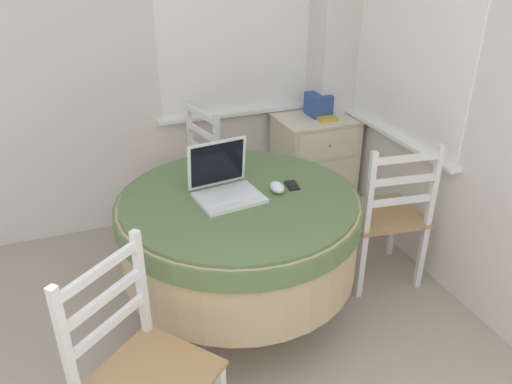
{
  "coord_description": "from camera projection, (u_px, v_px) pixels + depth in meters",
  "views": [
    {
      "loc": [
        -0.07,
        -0.25,
        1.93
      ],
      "look_at": [
        0.79,
        2.01,
        0.68
      ],
      "focal_mm": 35.0,
      "sensor_mm": 36.0,
      "label": 1
    }
  ],
  "objects": [
    {
      "name": "cell_phone",
      "position": [
        292.0,
        185.0,
        2.6
      ],
      "size": [
        0.07,
        0.11,
        0.01
      ],
      "color": "black",
      "rests_on": "round_dining_table"
    },
    {
      "name": "dining_chair_camera_near",
      "position": [
        141.0,
        372.0,
        1.89
      ],
      "size": [
        0.6,
        0.6,
        0.93
      ],
      "color": "#A87F51",
      "rests_on": "ground_plane"
    },
    {
      "name": "storage_box",
      "position": [
        318.0,
        105.0,
        3.62
      ],
      "size": [
        0.15,
        0.19,
        0.16
      ],
      "color": "#2D4C93",
      "rests_on": "corner_cabinet"
    },
    {
      "name": "corner_room_shell",
      "position": [
        315.0,
        81.0,
        2.49
      ],
      "size": [
        4.15,
        4.97,
        2.55
      ],
      "color": "silver",
      "rests_on": "ground_plane"
    },
    {
      "name": "dining_chair_near_back_window",
      "position": [
        187.0,
        178.0,
        3.41
      ],
      "size": [
        0.5,
        0.52,
        0.93
      ],
      "color": "#A87F51",
      "rests_on": "ground_plane"
    },
    {
      "name": "corner_cabinet",
      "position": [
        313.0,
        164.0,
        3.8
      ],
      "size": [
        0.57,
        0.48,
        0.75
      ],
      "color": "beige",
      "rests_on": "ground_plane"
    },
    {
      "name": "dining_chair_near_right_window",
      "position": [
        386.0,
        216.0,
        2.95
      ],
      "size": [
        0.49,
        0.47,
        0.93
      ],
      "color": "#A87F51",
      "rests_on": "ground_plane"
    },
    {
      "name": "laptop",
      "position": [
        225.0,
        185.0,
        2.49
      ],
      "size": [
        0.35,
        0.32,
        0.27
      ],
      "color": "silver",
      "rests_on": "round_dining_table"
    },
    {
      "name": "computer_mouse",
      "position": [
        277.0,
        187.0,
        2.53
      ],
      "size": [
        0.07,
        0.1,
        0.05
      ],
      "color": "white",
      "rests_on": "round_dining_table"
    },
    {
      "name": "round_dining_table",
      "position": [
        239.0,
        228.0,
        2.59
      ],
      "size": [
        1.25,
        1.25,
        0.76
      ],
      "color": "#4C3D2D",
      "rests_on": "ground_plane"
    },
    {
      "name": "book_on_cabinet",
      "position": [
        323.0,
        116.0,
        3.61
      ],
      "size": [
        0.13,
        0.23,
        0.02
      ],
      "color": "gold",
      "rests_on": "corner_cabinet"
    }
  ]
}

